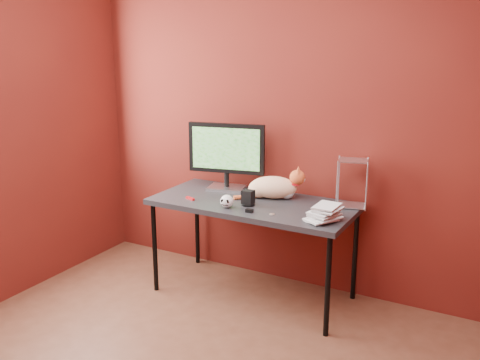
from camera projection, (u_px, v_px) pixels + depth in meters
The scene contains 11 objects.
room at pixel (151, 141), 2.54m from camera, with size 3.52×3.52×2.61m.
desk at pixel (253, 208), 3.96m from camera, with size 1.50×0.70×0.75m.
monitor at pixel (226, 153), 4.19m from camera, with size 0.60×0.25×0.53m.
cat at pixel (274, 187), 4.01m from camera, with size 0.48×0.34×0.25m.
skull_mug at pixel (227, 201), 3.79m from camera, with size 0.10×0.10×0.09m.
speaker at pixel (248, 198), 3.84m from camera, with size 0.10×0.10×0.11m.
book_stack at pixel (320, 130), 3.43m from camera, with size 0.23×0.25×1.20m.
wire_rack at pixel (352, 183), 3.79m from camera, with size 0.24×0.21×0.35m.
pocket_knife at pixel (190, 198), 3.99m from camera, with size 0.08×0.02×0.02m, color #B40D11.
black_gadget at pixel (249, 211), 3.69m from camera, with size 0.05×0.03×0.02m, color black.
washer at pixel (272, 214), 3.65m from camera, with size 0.04×0.04×0.00m, color silver.
Camera 1 is at (1.57, -1.99, 1.92)m, focal length 40.00 mm.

